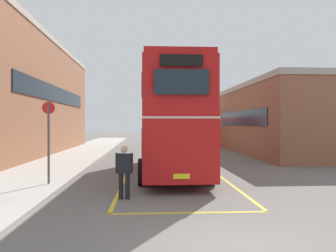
# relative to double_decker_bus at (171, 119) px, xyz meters

# --- Properties ---
(ground_plane) EXTENTS (135.60, 135.60, 0.00)m
(ground_plane) POSITION_rel_double_decker_bus_xyz_m (0.44, 4.79, -2.51)
(ground_plane) COLOR #66605B
(sidewalk_left) EXTENTS (4.00, 57.60, 0.14)m
(sidewalk_left) POSITION_rel_double_decker_bus_xyz_m (-6.06, 7.19, -2.44)
(sidewalk_left) COLOR #B2ADA3
(sidewalk_left) RESTS_ON ground
(brick_building_left) EXTENTS (6.07, 22.73, 8.38)m
(brick_building_left) POSITION_rel_double_decker_bus_xyz_m (-10.63, 9.83, 1.68)
(brick_building_left) COLOR #9E6647
(brick_building_left) RESTS_ON ground
(depot_building_right) EXTENTS (7.21, 15.37, 5.27)m
(depot_building_right) POSITION_rel_double_decker_bus_xyz_m (9.48, 9.48, 0.13)
(depot_building_right) COLOR brown
(depot_building_right) RESTS_ON ground
(double_decker_bus) EXTENTS (2.91, 10.18, 4.75)m
(double_decker_bus) POSITION_rel_double_decker_bus_xyz_m (0.00, 0.00, 0.00)
(double_decker_bus) COLOR black
(double_decker_bus) RESTS_ON ground
(single_deck_bus) EXTENTS (2.85, 8.91, 3.02)m
(single_deck_bus) POSITION_rel_double_decker_bus_xyz_m (3.19, 19.84, -0.87)
(single_deck_bus) COLOR black
(single_deck_bus) RESTS_ON ground
(pedestrian_boarding) EXTENTS (0.54, 0.30, 1.62)m
(pedestrian_boarding) POSITION_rel_double_decker_bus_xyz_m (-1.83, -5.33, -1.58)
(pedestrian_boarding) COLOR black
(pedestrian_boarding) RESTS_ON ground
(bus_stop_sign) EXTENTS (0.43, 0.14, 2.93)m
(bus_stop_sign) POSITION_rel_double_decker_bus_xyz_m (-4.64, -3.29, -0.62)
(bus_stop_sign) COLOR #4C4C51
(bus_stop_sign) RESTS_ON sidewalk_left
(bay_marking_yellow) EXTENTS (4.33, 12.18, 0.01)m
(bay_marking_yellow) POSITION_rel_double_decker_bus_xyz_m (-0.01, -1.90, -2.51)
(bay_marking_yellow) COLOR gold
(bay_marking_yellow) RESTS_ON ground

